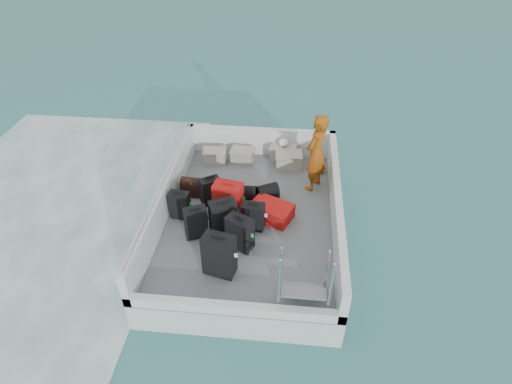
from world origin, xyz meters
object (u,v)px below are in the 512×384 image
suitcase_6 (240,233)px  crate_0 (215,157)px  suitcase_8 (271,211)px  crate_1 (242,156)px  suitcase_5 (228,200)px  passenger (316,153)px  suitcase_2 (211,191)px  crate_2 (283,153)px  crate_3 (289,161)px  suitcase_4 (223,218)px  suitcase_7 (253,217)px  suitcase_0 (196,223)px  suitcase_1 (180,205)px  suitcase_3 (219,255)px

suitcase_6 → crate_0: 3.00m
suitcase_8 → crate_1: (-0.85, 2.02, -0.01)m
suitcase_5 → passenger: bearing=44.5°
crate_0 → crate_1: same height
suitcase_2 → crate_2: size_ratio=1.01×
crate_1 → crate_3: 1.13m
suitcase_6 → suitcase_8: suitcase_6 is taller
suitcase_4 → suitcase_7: bearing=-9.5°
suitcase_0 → suitcase_6: suitcase_6 is taller
suitcase_7 → crate_3: (0.61, 2.24, -0.12)m
suitcase_8 → crate_1: size_ratio=1.61×
suitcase_5 → crate_3: 2.23m
suitcase_6 → crate_2: bearing=107.0°
suitcase_5 → suitcase_2: bearing=149.2°
crate_2 → passenger: size_ratio=0.33×
suitcase_1 → suitcase_3: bearing=-46.7°
passenger → suitcase_1: bearing=-36.7°
suitcase_3 → suitcase_8: bearing=77.1°
suitcase_4 → suitcase_8: 1.06m
crate_1 → passenger: size_ratio=0.29×
suitcase_3 → suitcase_7: bearing=82.8°
suitcase_4 → suitcase_8: suitcase_4 is taller
suitcase_8 → passenger: 1.61m
suitcase_8 → crate_2: size_ratio=1.39×
crate_0 → suitcase_8: bearing=-52.1°
suitcase_0 → crate_3: bearing=34.2°
suitcase_3 → crate_3: (1.07, 3.46, -0.23)m
suitcase_1 → suitcase_6: 1.51m
suitcase_0 → suitcase_5: suitcase_5 is taller
suitcase_7 → crate_3: 2.33m
suitcase_3 → crate_3: size_ratio=1.40×
suitcase_0 → crate_0: suitcase_0 is taller
suitcase_0 → crate_1: size_ratio=1.29×
suitcase_0 → suitcase_7: (1.06, 0.33, -0.03)m
suitcase_2 → crate_3: bearing=10.7°
suitcase_5 → crate_3: (1.15, 1.89, -0.21)m
suitcase_8 → crate_2: crate_2 is taller
suitcase_1 → passenger: passenger is taller
suitcase_8 → passenger: size_ratio=0.46×
suitcase_1 → suitcase_0: bearing=-43.0°
suitcase_3 → crate_2: 3.91m
suitcase_6 → passenger: passenger is taller
suitcase_2 → suitcase_7: (0.99, -0.74, -0.00)m
crate_0 → crate_3: bearing=-1.5°
suitcase_4 → crate_0: suitcase_4 is taller
passenger → suitcase_7: bearing=-10.8°
suitcase_7 → passenger: 2.01m
suitcase_5 → crate_1: suitcase_5 is taller
suitcase_3 → suitcase_4: bearing=109.3°
crate_2 → crate_3: size_ratio=1.01×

